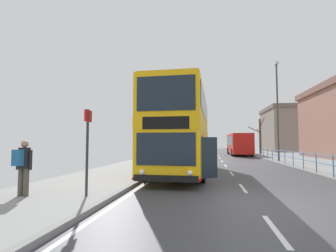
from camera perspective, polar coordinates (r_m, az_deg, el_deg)
The scene contains 9 objects.
ground at distance 7.98m, azimuth 13.54°, elevation -16.09°, with size 15.80×140.00×0.20m.
double_decker_bus_main at distance 14.76m, azimuth 3.36°, elevation -1.30°, with size 3.24×10.97×4.55m.
background_bus_far_lane at distance 36.95m, azimuth 15.49°, elevation -3.80°, with size 2.70×10.13×2.90m.
pedestrian_railing_far_kerb at distance 19.62m, azimuth 26.09°, elevation -6.04°, with size 0.05×22.78×1.02m.
pedestrian_with_backpack at distance 9.01m, azimuth -29.56°, elevation -7.28°, with size 0.54×0.53×1.69m.
bus_stop_sign_near at distance 8.24m, azimuth -17.52°, elevation -3.49°, with size 0.08×0.44×2.64m.
street_lamp_far_side at distance 25.27m, azimuth 23.20°, elevation 4.51°, with size 0.28×0.60×8.93m.
bare_tree_far_01 at distance 38.57m, azimuth 19.80°, elevation -1.94°, with size 2.11×2.22×5.15m.
background_building_00 at distance 55.88m, azimuth 25.87°, elevation -0.64°, with size 9.91×12.60×8.66m.
Camera 1 is at (-1.33, -7.76, 1.77)m, focal length 27.36 mm.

